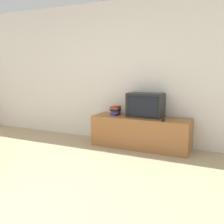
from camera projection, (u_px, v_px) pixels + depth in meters
wall_back at (105, 72)px, 5.05m from camera, size 9.00×0.06×2.60m
tv_stand at (141, 132)px, 4.58m from camera, size 1.71×0.52×0.54m
television at (145, 105)px, 4.56m from camera, size 0.62×0.35×0.42m
book_stack at (115, 110)px, 4.76m from camera, size 0.16×0.23×0.16m
remote_on_stand at (163, 120)px, 4.24m from camera, size 0.08×0.19×0.02m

